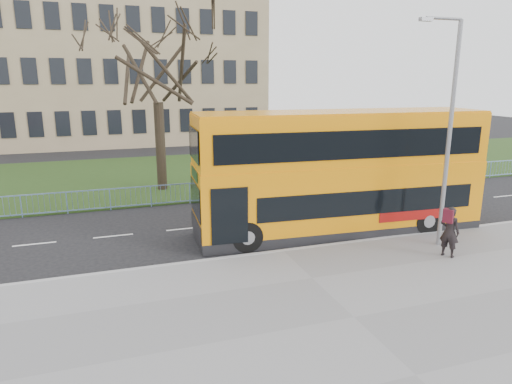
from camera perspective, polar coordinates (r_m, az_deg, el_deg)
ground at (r=18.70m, az=1.58°, el=-6.01°), size 120.00×120.00×0.00m
pavement at (r=13.11m, az=12.12°, el=-15.26°), size 80.00×10.50×0.12m
kerb at (r=17.32m, az=3.35°, el=-7.45°), size 80.00×0.20×0.14m
grass_verge at (r=32.02m, az=-7.23°, el=2.45°), size 80.00×15.40×0.08m
guard_railing at (r=24.58m, az=-3.69°, el=0.22°), size 40.00×0.12×1.10m
bare_tree at (r=26.67m, az=-12.23°, el=12.96°), size 8.36×8.36×11.94m
civic_building at (r=51.50m, az=-17.88°, el=14.04°), size 30.00×15.00×14.00m
yellow_bus at (r=19.30m, az=10.43°, el=2.76°), size 12.21×3.61×5.05m
pedestrian at (r=17.83m, az=23.04°, el=-4.60°), size 0.73×0.81×1.86m
street_lamp at (r=18.21m, az=22.85°, el=7.51°), size 1.76×0.20×8.32m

